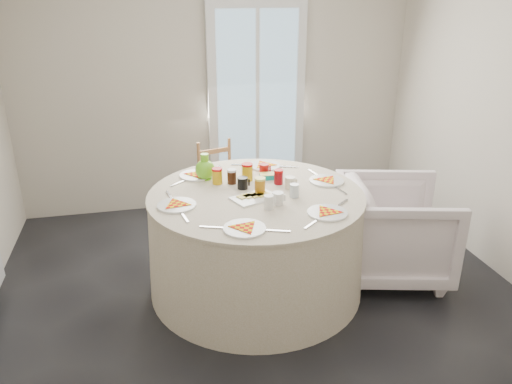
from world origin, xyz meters
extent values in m
plane|color=black|center=(0.00, 0.00, 0.00)|extent=(4.00, 4.00, 0.00)
cube|color=#BCB5A3|center=(0.00, 2.00, 1.30)|extent=(4.00, 0.02, 2.60)
cube|color=silver|center=(0.40, 1.95, 1.05)|extent=(1.00, 0.08, 2.10)
cylinder|color=silver|center=(0.01, 0.29, 0.38)|extent=(1.64, 1.64, 0.83)
imported|color=white|center=(1.12, 0.22, 0.39)|extent=(0.97, 1.01, 0.86)
cube|color=#0BAAA1|center=(0.16, 0.56, 0.79)|extent=(0.12, 0.09, 0.04)
camera|label=1|loc=(-0.75, -3.00, 2.19)|focal=35.00mm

